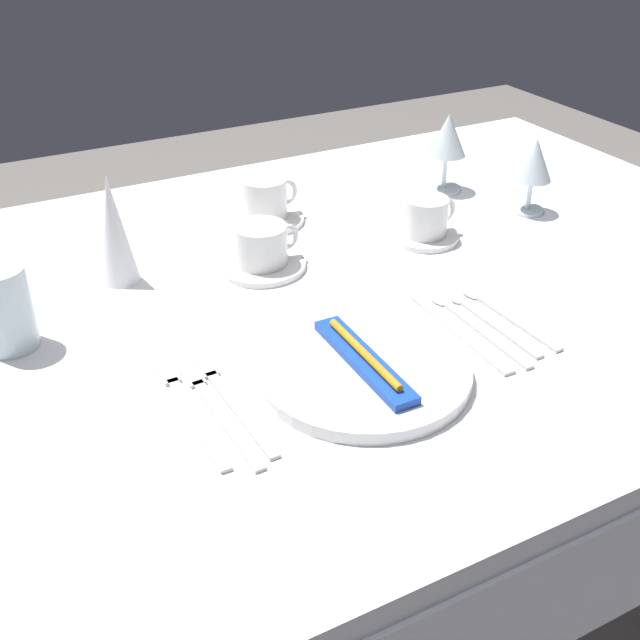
# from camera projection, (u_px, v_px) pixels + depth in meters

# --- Properties ---
(ground_plane) EXTENTS (6.00, 6.00, 0.00)m
(ground_plane) POSITION_uv_depth(u_px,v_px,m) (297.00, 614.00, 1.57)
(ground_plane) COLOR slate
(dining_table) EXTENTS (1.80, 1.11, 0.74)m
(dining_table) POSITION_uv_depth(u_px,v_px,m) (290.00, 340.00, 1.23)
(dining_table) COLOR white
(dining_table) RESTS_ON ground
(dinner_plate) EXTENTS (0.28, 0.28, 0.02)m
(dinner_plate) POSITION_uv_depth(u_px,v_px,m) (364.00, 370.00, 1.00)
(dinner_plate) COLOR white
(dinner_plate) RESTS_ON dining_table
(toothbrush_package) EXTENTS (0.04, 0.21, 0.02)m
(toothbrush_package) POSITION_uv_depth(u_px,v_px,m) (364.00, 359.00, 1.00)
(toothbrush_package) COLOR blue
(toothbrush_package) RESTS_ON dinner_plate
(fork_outer) EXTENTS (0.02, 0.22, 0.00)m
(fork_outer) POSITION_uv_depth(u_px,v_px,m) (231.00, 401.00, 0.96)
(fork_outer) COLOR beige
(fork_outer) RESTS_ON dining_table
(fork_inner) EXTENTS (0.02, 0.22, 0.00)m
(fork_inner) POSITION_uv_depth(u_px,v_px,m) (218.00, 411.00, 0.94)
(fork_inner) COLOR beige
(fork_inner) RESTS_ON dining_table
(fork_salad) EXTENTS (0.02, 0.22, 0.00)m
(fork_salad) POSITION_uv_depth(u_px,v_px,m) (190.00, 410.00, 0.94)
(fork_salad) COLOR beige
(fork_salad) RESTS_ON dining_table
(dinner_knife) EXTENTS (0.02, 0.23, 0.00)m
(dinner_knife) POSITION_uv_depth(u_px,v_px,m) (460.00, 333.00, 1.09)
(dinner_knife) COLOR beige
(dinner_knife) RESTS_ON dining_table
(spoon_soup) EXTENTS (0.03, 0.22, 0.01)m
(spoon_soup) POSITION_uv_depth(u_px,v_px,m) (467.00, 320.00, 1.12)
(spoon_soup) COLOR beige
(spoon_soup) RESTS_ON dining_table
(spoon_dessert) EXTENTS (0.03, 0.20, 0.01)m
(spoon_dessert) POSITION_uv_depth(u_px,v_px,m) (480.00, 315.00, 1.14)
(spoon_dessert) COLOR beige
(spoon_dessert) RESTS_ON dining_table
(spoon_tea) EXTENTS (0.03, 0.20, 0.01)m
(spoon_tea) POSITION_uv_depth(u_px,v_px,m) (498.00, 309.00, 1.15)
(spoon_tea) COLOR beige
(spoon_tea) RESTS_ON dining_table
(saucer_left) EXTENTS (0.12, 0.12, 0.01)m
(saucer_left) POSITION_uv_depth(u_px,v_px,m) (424.00, 236.00, 1.36)
(saucer_left) COLOR white
(saucer_left) RESTS_ON dining_table
(coffee_cup_left) EXTENTS (0.10, 0.08, 0.07)m
(coffee_cup_left) POSITION_uv_depth(u_px,v_px,m) (426.00, 216.00, 1.34)
(coffee_cup_left) COLOR white
(coffee_cup_left) RESTS_ON saucer_left
(saucer_right) EXTENTS (0.14, 0.14, 0.01)m
(saucer_right) POSITION_uv_depth(u_px,v_px,m) (262.00, 265.00, 1.26)
(saucer_right) COLOR white
(saucer_right) RESTS_ON dining_table
(coffee_cup_right) EXTENTS (0.11, 0.09, 0.06)m
(coffee_cup_right) POSITION_uv_depth(u_px,v_px,m) (262.00, 244.00, 1.25)
(coffee_cup_right) COLOR white
(coffee_cup_right) RESTS_ON saucer_right
(saucer_far) EXTENTS (0.14, 0.14, 0.01)m
(saucer_far) POSITION_uv_depth(u_px,v_px,m) (265.00, 219.00, 1.42)
(saucer_far) COLOR white
(saucer_far) RESTS_ON dining_table
(coffee_cup_far) EXTENTS (0.11, 0.08, 0.07)m
(coffee_cup_far) POSITION_uv_depth(u_px,v_px,m) (265.00, 198.00, 1.40)
(coffee_cup_far) COLOR white
(coffee_cup_far) RESTS_ON saucer_far
(wine_glass_centre) EXTENTS (0.07, 0.07, 0.14)m
(wine_glass_centre) POSITION_uv_depth(u_px,v_px,m) (534.00, 163.00, 1.41)
(wine_glass_centre) COLOR silver
(wine_glass_centre) RESTS_ON dining_table
(wine_glass_right) EXTENTS (0.08, 0.08, 0.15)m
(wine_glass_right) POSITION_uv_depth(u_px,v_px,m) (447.00, 139.00, 1.50)
(wine_glass_right) COLOR silver
(wine_glass_right) RESTS_ON dining_table
(drink_tumbler) EXTENTS (0.07, 0.07, 0.12)m
(drink_tumbler) POSITION_uv_depth(u_px,v_px,m) (4.00, 308.00, 1.04)
(drink_tumbler) COLOR silver
(drink_tumbler) RESTS_ON dining_table
(napkin_folded) EXTENTS (0.06, 0.06, 0.17)m
(napkin_folded) POSITION_uv_depth(u_px,v_px,m) (114.00, 230.00, 1.19)
(napkin_folded) COLOR white
(napkin_folded) RESTS_ON dining_table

